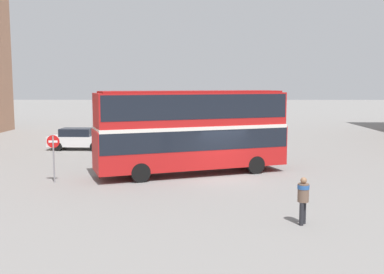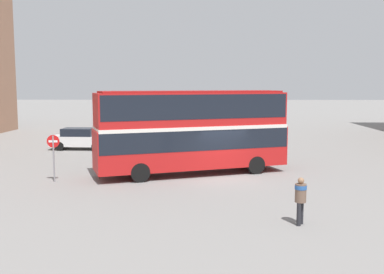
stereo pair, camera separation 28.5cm
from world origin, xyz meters
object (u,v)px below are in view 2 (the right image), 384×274
Objects in this scene: double_decker_bus at (192,127)px; parked_car_kerb_far at (80,139)px; no_entry_sign at (53,150)px; parked_car_kerb_near at (173,130)px; pedestrian_foreground at (301,196)px.

double_decker_bus reaches higher than parked_car_kerb_far.
double_decker_bus is 7.44m from no_entry_sign.
double_decker_bus is at bearing -77.95° from parked_car_kerb_near.
no_entry_sign is (-4.87, -18.49, 0.86)m from parked_car_kerb_near.
parked_car_kerb_far is (-6.70, -6.89, 0.03)m from parked_car_kerb_near.
no_entry_sign is (-11.11, 6.77, 0.60)m from pedestrian_foreground.
pedestrian_foreground is 0.71× the size of no_entry_sign.
pedestrian_foreground is at bearing -31.37° from no_entry_sign.
double_decker_bus is 2.47× the size of parked_car_kerb_near.
no_entry_sign is at bearing -79.02° from parked_car_kerb_far.
no_entry_sign reaches higher than parked_car_kerb_near.
parked_car_kerb_far is (-12.94, 18.38, -0.23)m from pedestrian_foreground.
parked_car_kerb_near is at bearing 77.11° from double_decker_bus.
no_entry_sign is at bearing -100.24° from parked_car_kerb_near.
double_decker_bus is at bearing 17.75° from no_entry_sign.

